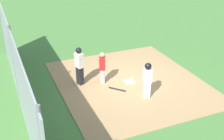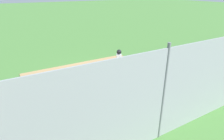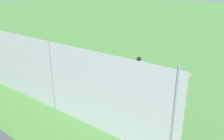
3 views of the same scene
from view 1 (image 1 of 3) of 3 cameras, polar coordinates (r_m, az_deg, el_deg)
The scene contains 9 objects.
ground_plane at distance 13.72m, azimuth 3.41°, elevation -2.42°, with size 140.00×140.00×0.00m, color #477A38.
dirt_infield at distance 13.71m, azimuth 3.41°, elevation -2.36°, with size 7.20×6.40×0.03m, color #A88456.
home_plate at distance 13.70m, azimuth 3.42°, elevation -2.27°, with size 0.44×0.44×0.02m, color white.
catcher at distance 13.32m, azimuth -1.88°, elevation 0.51°, with size 0.45×0.39×1.48m.
umpire at distance 13.17m, azimuth -6.31°, elevation 0.93°, with size 0.44×0.37×1.78m.
runner at distance 12.18m, azimuth 6.84°, elevation -1.58°, with size 0.41×0.46×1.57m.
baseball_bat at distance 13.02m, azimuth 0.99°, elevation -3.73°, with size 0.06×0.06×0.80m, color black.
baseball at distance 14.04m, azimuth 3.84°, elevation -1.42°, with size 0.07×0.07×0.07m, color white.
backstop_fence at distance 11.85m, azimuth -18.12°, elevation 0.15°, with size 12.00×0.10×3.35m.
Camera 1 is at (10.78, -5.46, 6.49)m, focal length 47.38 mm.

